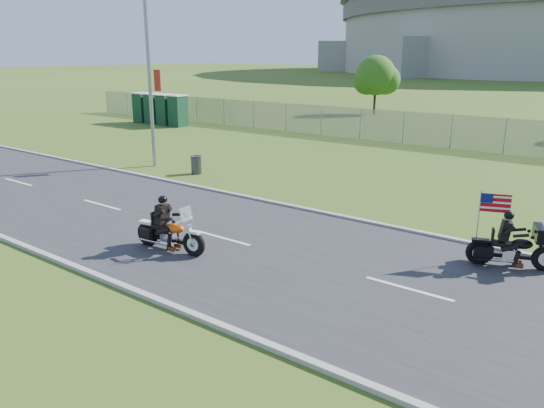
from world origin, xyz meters
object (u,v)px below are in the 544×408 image
Objects in this scene: streetlight at (152,49)px; porta_toilet_b at (166,110)px; motorcycle_follow at (512,249)px; motorcycle_lead at (169,234)px; porta_toilet_d at (142,108)px; porta_toilet_c at (154,109)px; trash_can at (196,165)px; porta_toilet_a at (178,111)px.

streetlight reaches higher than porta_toilet_b.
porta_toilet_b reaches higher than motorcycle_follow.
motorcycle_lead is 1.09× the size of motorcycle_follow.
porta_toilet_b is 1.00× the size of porta_toilet_d.
porta_toilet_c is at bearing 134.41° from motorcycle_follow.
motorcycle_follow is (30.38, -14.10, -0.62)m from porta_toilet_c.
trash_can is at bearing 147.39° from motorcycle_follow.
porta_toilet_c is 19.22m from trash_can.
porta_toilet_d reaches higher than trash_can.
porta_toilet_d is 20.38m from trash_can.
streetlight is at bearing 148.60° from motorcycle_follow.
porta_toilet_c and porta_toilet_d have the same top height.
streetlight reaches higher than motorcycle_lead.
porta_toilet_b is 1.04× the size of motorcycle_follow.
porta_toilet_a reaches higher than trash_can.
porta_toilet_a is 30.98m from motorcycle_follow.
motorcycle_lead is 9.27m from motorcycle_follow.
porta_toilet_d is (-1.40, 0.00, 0.00)m from porta_toilet_c.
porta_toilet_c is 2.78× the size of trash_can.
streetlight is at bearing 175.47° from trash_can.
streetlight reaches higher than porta_toilet_d.
porta_toilet_c is 33.50m from motorcycle_follow.
motorcycle_lead is (19.50, -18.65, -0.63)m from porta_toilet_a.
porta_toilet_c is 29.08m from motorcycle_lead.
porta_toilet_d is 34.77m from motorcycle_follow.
porta_toilet_a and porta_toilet_d have the same top height.
motorcycle_follow is (17.56, -3.32, -5.11)m from streetlight.
porta_toilet_c is (-2.80, 0.00, 0.00)m from porta_toilet_a.
porta_toilet_b is (-1.40, 0.00, 0.00)m from porta_toilet_a.
porta_toilet_d is (-14.22, 10.78, -4.49)m from streetlight.
porta_toilet_c is at bearing 145.02° from trash_can.
motorcycle_lead is at bearing -171.28° from motorcycle_follow.
porta_toilet_c reaches higher than trash_can.
porta_toilet_a reaches higher than motorcycle_follow.
porta_toilet_b is 1.00× the size of porta_toilet_c.
motorcycle_follow is (31.78, -14.10, -0.62)m from porta_toilet_d.
porta_toilet_c is 0.95× the size of motorcycle_lead.
porta_toilet_b is at bearing 180.00° from porta_toilet_a.
motorcycle_follow is (28.98, -14.10, -0.62)m from porta_toilet_b.
porta_toilet_a is 27.00m from motorcycle_lead.
porta_toilet_c is at bearing 132.72° from motorcycle_lead.
porta_toilet_a is 17.00m from trash_can.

